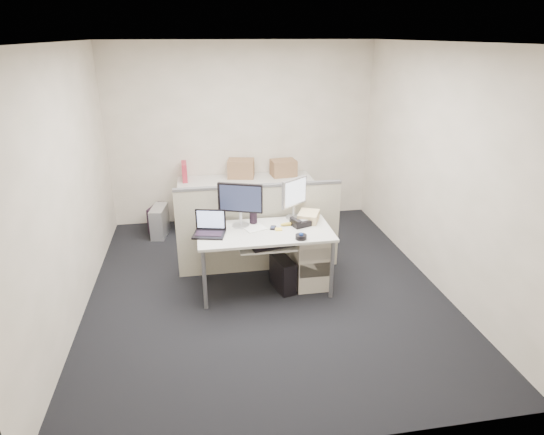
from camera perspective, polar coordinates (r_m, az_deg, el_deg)
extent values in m
cube|color=black|center=(5.42, -0.85, -8.80)|extent=(4.00, 4.50, 0.01)
cube|color=white|center=(4.65, -1.05, 21.15)|extent=(4.00, 4.50, 0.01)
cube|color=beige|center=(7.03, -3.77, 10.34)|extent=(4.00, 0.02, 2.70)
cube|color=beige|center=(2.83, 6.04, -8.29)|extent=(4.00, 0.02, 2.70)
cube|color=beige|center=(4.99, -24.35, 3.46)|extent=(0.02, 4.50, 2.70)
cube|color=beige|center=(5.52, 20.17, 5.74)|extent=(0.02, 4.50, 2.70)
cube|color=beige|center=(5.09, -0.90, -1.82)|extent=(1.50, 0.75, 0.03)
cylinder|color=slate|center=(4.91, -8.46, -7.77)|extent=(0.04, 0.04, 0.70)
cylinder|color=slate|center=(5.49, -8.66, -4.42)|extent=(0.04, 0.04, 0.70)
cylinder|color=slate|center=(5.11, 7.53, -6.48)|extent=(0.04, 0.04, 0.70)
cylinder|color=slate|center=(5.66, 5.65, -3.40)|extent=(0.04, 0.04, 0.70)
cube|color=beige|center=(4.96, -0.58, -3.66)|extent=(0.62, 0.32, 0.02)
cube|color=#BDB6A0|center=(5.40, 4.84, -5.00)|extent=(0.40, 0.55, 0.65)
cube|color=#B5AC94|center=(5.55, -1.59, -1.54)|extent=(2.00, 0.06, 1.10)
cube|color=#BDB6A0|center=(6.99, -3.29, 1.85)|extent=(2.00, 0.60, 0.72)
cube|color=black|center=(5.12, -3.99, 1.56)|extent=(0.55, 0.36, 0.51)
cube|color=#B7B7BC|center=(5.35, 2.80, 2.36)|extent=(0.44, 0.40, 0.48)
cube|color=black|center=(4.96, -7.97, -0.88)|extent=(0.39, 0.32, 0.25)
cylinder|color=black|center=(4.88, 3.67, -2.44)|extent=(0.16, 0.16, 0.05)
cube|color=black|center=(5.21, 3.62, -0.68)|extent=(0.25, 0.22, 0.06)
cube|color=white|center=(5.17, -2.42, -1.16)|extent=(0.32, 0.35, 0.01)
cube|color=yellow|center=(5.10, 0.84, -1.49)|extent=(0.08, 0.08, 0.01)
cylinder|color=black|center=(5.23, -2.36, 0.17)|extent=(0.11, 0.11, 0.19)
ellipsoid|color=gold|center=(5.21, 1.98, -0.82)|extent=(0.18, 0.06, 0.04)
cube|color=black|center=(5.14, 0.12, -1.30)|extent=(0.09, 0.12, 0.01)
cube|color=#DBBE88|center=(5.34, 4.61, 0.11)|extent=(0.32, 0.35, 0.11)
cube|color=black|center=(4.92, 0.07, -3.56)|extent=(0.48, 0.25, 0.03)
cube|color=black|center=(5.31, 1.37, -7.05)|extent=(0.26, 0.44, 0.39)
cube|color=black|center=(7.09, -14.10, -0.02)|extent=(0.30, 0.43, 0.38)
cube|color=#B7B7BC|center=(6.87, -13.93, -0.46)|extent=(0.26, 0.49, 0.44)
cube|color=#885D44|center=(6.95, -3.91, 6.08)|extent=(0.44, 0.36, 0.29)
cube|color=#885D44|center=(7.01, 1.44, 6.17)|extent=(0.40, 0.32, 0.27)
cube|color=#A52536|center=(6.90, -10.93, 5.60)|extent=(0.08, 0.31, 0.29)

